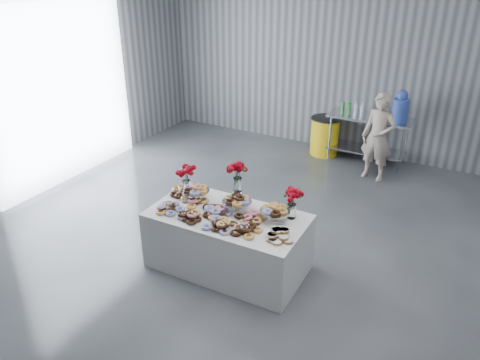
{
  "coord_description": "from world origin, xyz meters",
  "views": [
    {
      "loc": [
        2.31,
        -4.18,
        3.59
      ],
      "look_at": [
        -0.28,
        0.48,
        0.99
      ],
      "focal_mm": 35.0,
      "sensor_mm": 36.0,
      "label": 1
    }
  ],
  "objects_px": {
    "display_table": "(228,241)",
    "person": "(378,137)",
    "trash_barrel": "(325,136)",
    "water_jug": "(401,107)",
    "prep_table": "(369,131)"
  },
  "relations": [
    {
      "from": "water_jug",
      "to": "trash_barrel",
      "type": "relative_size",
      "value": 0.75
    },
    {
      "from": "water_jug",
      "to": "person",
      "type": "distance_m",
      "value": 0.76
    },
    {
      "from": "prep_table",
      "to": "display_table",
      "type": "bearing_deg",
      "value": -98.53
    },
    {
      "from": "person",
      "to": "trash_barrel",
      "type": "xyz_separation_m",
      "value": [
        -1.14,
        0.62,
        -0.39
      ]
    },
    {
      "from": "display_table",
      "to": "person",
      "type": "xyz_separation_m",
      "value": [
        0.93,
        3.48,
        0.39
      ]
    },
    {
      "from": "display_table",
      "to": "prep_table",
      "type": "bearing_deg",
      "value": 81.47
    },
    {
      "from": "prep_table",
      "to": "water_jug",
      "type": "xyz_separation_m",
      "value": [
        0.5,
        -0.0,
        0.53
      ]
    },
    {
      "from": "water_jug",
      "to": "trash_barrel",
      "type": "height_order",
      "value": "water_jug"
    },
    {
      "from": "display_table",
      "to": "water_jug",
      "type": "relative_size",
      "value": 3.43
    },
    {
      "from": "trash_barrel",
      "to": "water_jug",
      "type": "bearing_deg",
      "value": 0.0
    },
    {
      "from": "display_table",
      "to": "person",
      "type": "relative_size",
      "value": 1.25
    },
    {
      "from": "water_jug",
      "to": "person",
      "type": "bearing_deg",
      "value": -106.85
    },
    {
      "from": "water_jug",
      "to": "person",
      "type": "height_order",
      "value": "person"
    },
    {
      "from": "water_jug",
      "to": "person",
      "type": "xyz_separation_m",
      "value": [
        -0.19,
        -0.62,
        -0.39
      ]
    },
    {
      "from": "person",
      "to": "trash_barrel",
      "type": "distance_m",
      "value": 1.36
    }
  ]
}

